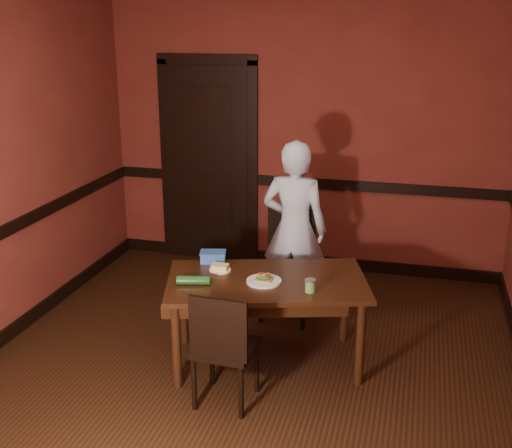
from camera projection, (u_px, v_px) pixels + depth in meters
The scene contains 16 objects.
floor at pixel (244, 373), 4.73m from camera, with size 4.00×4.50×0.01m, color black.
wall_back at pixel (304, 138), 6.38m from camera, with size 4.00×0.02×2.70m, color maroon.
wall_front at pixel (68, 364), 2.24m from camera, with size 4.00×0.02×2.70m, color maroon.
dado_back at pixel (303, 183), 6.51m from camera, with size 4.00×0.03×0.10m, color black.
baseboard_back at pixel (301, 260), 6.77m from camera, with size 4.00×0.03×0.12m, color black.
baseboard_left at pixel (8, 334), 5.19m from camera, with size 0.03×4.50×0.12m, color black.
door at pixel (209, 159), 6.67m from camera, with size 1.05×0.07×2.20m.
dining_table at pixel (266, 321), 4.79m from camera, with size 1.45×0.82×0.68m, color black.
chair_far at pixel (290, 266), 5.49m from camera, with size 0.44×0.44×0.94m, color black, non-canonical shape.
chair_near at pixel (226, 345), 4.27m from camera, with size 0.39×0.39×0.84m, color black, non-canonical shape.
person at pixel (294, 229), 5.49m from camera, with size 0.56×0.37×1.54m, color silver.
sandwich_plate at pixel (264, 280), 4.62m from camera, with size 0.25×0.25×0.06m.
sauce_jar at pixel (310, 286), 4.45m from camera, with size 0.08×0.08×0.09m.
cheese_saucer at pixel (220, 268), 4.83m from camera, with size 0.17×0.17×0.05m.
food_tub at pixel (213, 257), 5.00m from camera, with size 0.23×0.18×0.08m.
wrapped_veg at pixel (193, 280), 4.58m from camera, with size 0.07×0.07×0.24m, color #174717.
Camera 1 is at (1.14, -4.00, 2.51)m, focal length 45.00 mm.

